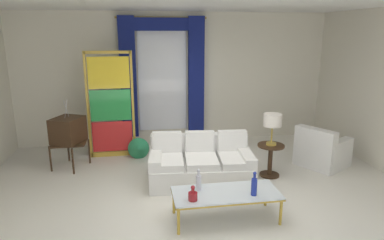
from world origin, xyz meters
The scene contains 15 objects.
ground_plane centered at (0.00, 0.00, 0.00)m, with size 16.00×16.00×0.00m, color silver.
wall_rear centered at (0.00, 3.06, 1.50)m, with size 8.00×0.12×3.00m, color silver.
ceiling_slab centered at (0.00, 0.80, 3.02)m, with size 8.00×7.60×0.04m, color white.
curtained_window centered at (-0.30, 2.89, 1.74)m, with size 2.00×0.17×2.70m.
couch_white_long centered at (0.15, 0.64, 0.30)m, with size 1.83×1.08×0.86m.
coffee_table centered at (0.26, -0.67, 0.38)m, with size 1.48×0.63×0.41m.
bottle_blue_decanter centered at (0.61, -0.81, 0.55)m, with size 0.08×0.08×0.34m.
bottle_crystal_tall centered at (-0.23, -0.82, 0.48)m, with size 0.12×0.12×0.21m.
bottle_amber_squat centered at (-0.10, -0.53, 0.54)m, with size 0.07×0.07×0.31m.
vintage_tv centered at (-2.22, 1.66, 0.73)m, with size 0.70×0.74×1.35m.
armchair_white centered at (2.61, 0.95, 0.29)m, with size 1.11×1.10×0.80m.
stained_glass_divider centered at (-1.44, 2.16, 1.06)m, with size 0.95×0.05×2.20m.
peacock_figurine centered at (-0.91, 1.86, 0.22)m, with size 0.44×0.60×0.50m.
round_side_table centered at (1.44, 0.65, 0.36)m, with size 0.48×0.48×0.59m.
table_lamp_brass centered at (1.44, 0.65, 1.03)m, with size 0.32×0.32×0.57m.
Camera 1 is at (-0.90, -4.84, 2.56)m, focal length 31.86 mm.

